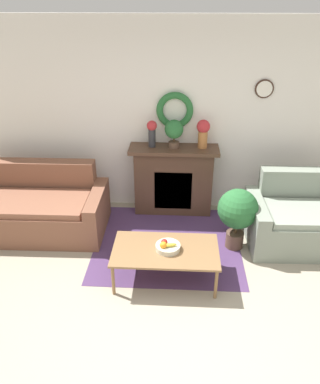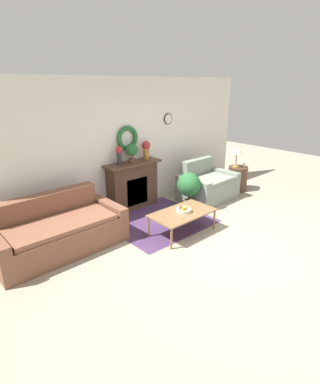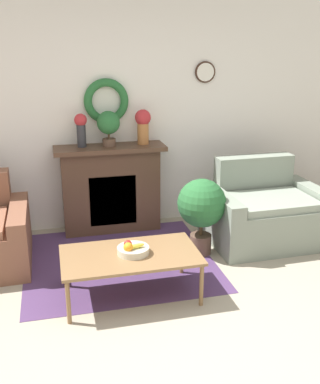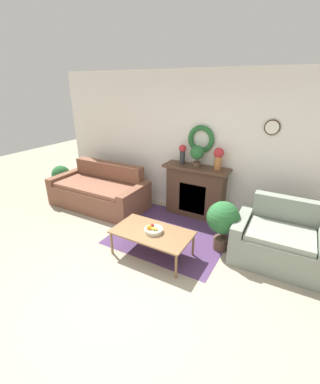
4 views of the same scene
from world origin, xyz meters
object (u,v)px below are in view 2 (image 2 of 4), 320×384
Objects in this scene: fireplace at (133,185)px; vase_on_mantel_left at (119,154)px; fruit_bowl at (183,210)px; coffee_table at (182,214)px; loveseat_right at (207,185)px; potted_plant_floor_by_loveseat at (189,186)px; table_lamp at (237,151)px; vase_on_mantel_right at (146,149)px; side_table_by_loveseat at (237,178)px; potted_plant_on_mantel at (132,151)px; couch_left at (59,231)px; mug at (244,165)px.

vase_on_mantel_left is (-0.31, 0.01, 0.72)m from fireplace.
vase_on_mantel_left is (-0.28, 1.55, 0.79)m from fruit_bowl.
fruit_bowl reaches higher than coffee_table.
coffee_table is at bearing 169.09° from fruit_bowl.
loveseat_right is 0.85m from potted_plant_floor_by_loveseat.
vase_on_mantel_left is (-2.91, 0.79, 0.24)m from table_lamp.
fireplace is at bearing -179.18° from vase_on_mantel_right.
vase_on_mantel_right is at bearing 74.71° from fruit_bowl.
potted_plant_floor_by_loveseat is at bearing -47.24° from fireplace.
side_table_by_loveseat is 1.62× the size of vase_on_mantel_left.
loveseat_right is 4.64× the size of fruit_bowl.
vase_on_mantel_left is 0.46× the size of potted_plant_floor_by_loveseat.
vase_on_mantel_right is 0.48× the size of potted_plant_floor_by_loveseat.
fruit_bowl is at bearing -164.02° from table_lamp.
potted_plant_on_mantel is (0.05, 1.53, 0.89)m from coffee_table.
fireplace is 0.78m from vase_on_mantel_left.
couch_left reaches higher than side_table_by_loveseat.
side_table_by_loveseat is at bearing -17.12° from potted_plant_on_mantel.
mug reaches higher than coffee_table.
table_lamp is 0.42m from mug.
loveseat_right is 1.70m from vase_on_mantel_right.
vase_on_mantel_right is 0.40m from potted_plant_on_mantel.
fruit_bowl is at bearing -79.93° from vase_on_mantel_left.
coffee_table is at bearing -164.20° from table_lamp.
fireplace is 1.06× the size of coffee_table.
side_table_by_loveseat reaches higher than fruit_bowl.
fruit_bowl is (0.02, -0.00, 0.07)m from coffee_table.
mug is (2.82, 0.62, 0.27)m from coffee_table.
table_lamp is (2.66, 0.75, 0.63)m from coffee_table.
coffee_table is 1.10m from potted_plant_floor_by_loveseat.
couch_left is at bearing 153.40° from fruit_bowl.
couch_left is at bearing 153.26° from coffee_table.
vase_on_mantel_left reaches higher than fireplace.
potted_plant_on_mantel reaches higher than loveseat_right.
vase_on_mantel_right reaches higher than fruit_bowl.
vase_on_mantel_left reaches higher than couch_left.
fruit_bowl is at bearing -105.29° from vase_on_mantel_right.
potted_plant_floor_by_loveseat is (0.82, -0.87, -0.73)m from potted_plant_on_mantel.
fireplace is at bearing 161.64° from mug.
vase_on_mantel_left reaches higher than table_lamp.
side_table_by_loveseat is at bearing 142.13° from mug.
vase_on_mantel_right is (0.70, -0.00, 0.01)m from vase_on_mantel_left.
mug is 2.62m from vase_on_mantel_right.
loveseat_right is at bearing -20.32° from vase_on_mantel_left.
fireplace reaches higher than fruit_bowl.
coffee_table is at bearing -154.85° from loveseat_right.
potted_plant_on_mantel is (-2.61, 0.77, 0.26)m from table_lamp.
couch_left is at bearing -165.78° from vase_on_mantel_right.
table_lamp reaches higher than coffee_table.
fireplace is 2.04m from couch_left.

